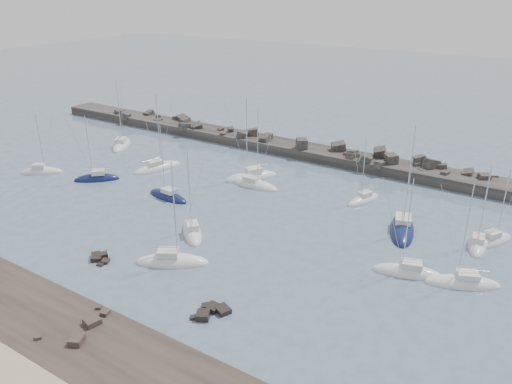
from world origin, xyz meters
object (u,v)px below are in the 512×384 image
at_px(sailboat_0, 42,172).
at_px(sailboat_11, 462,283).
at_px(sailboat_10, 477,245).
at_px(sailboat_5, 192,232).
at_px(sailboat_13, 168,197).
at_px(sailboat_7, 172,262).
at_px(sailboat_8, 402,230).
at_px(sailboat_6, 251,177).
at_px(sailboat_2, 97,179).
at_px(sailboat_3, 158,168).
at_px(sailboat_1, 122,145).
at_px(sailboat_14, 363,200).
at_px(sailboat_12, 493,241).
at_px(sailboat_4, 254,185).
at_px(sailboat_9, 407,273).

height_order(sailboat_0, sailboat_11, sailboat_11).
bearing_deg(sailboat_10, sailboat_5, -152.39).
xyz_separation_m(sailboat_5, sailboat_13, (-10.68, 7.16, -0.01)).
height_order(sailboat_7, sailboat_8, sailboat_8).
bearing_deg(sailboat_5, sailboat_7, -68.45).
relative_size(sailboat_0, sailboat_6, 0.77).
bearing_deg(sailboat_2, sailboat_3, 62.79).
height_order(sailboat_1, sailboat_14, sailboat_1).
bearing_deg(sailboat_12, sailboat_3, -176.72).
distance_m(sailboat_10, sailboat_14, 18.02).
bearing_deg(sailboat_6, sailboat_14, 3.90).
relative_size(sailboat_5, sailboat_13, 1.00).
height_order(sailboat_2, sailboat_12, sailboat_2).
height_order(sailboat_1, sailboat_10, sailboat_1).
height_order(sailboat_1, sailboat_13, sailboat_1).
distance_m(sailboat_3, sailboat_12, 54.71).
height_order(sailboat_0, sailboat_1, sailboat_1).
distance_m(sailboat_4, sailboat_11, 36.69).
distance_m(sailboat_5, sailboat_10, 36.42).
bearing_deg(sailboat_2, sailboat_11, 0.52).
relative_size(sailboat_4, sailboat_9, 1.10).
bearing_deg(sailboat_9, sailboat_3, 168.11).
relative_size(sailboat_4, sailboat_10, 1.22).
bearing_deg(sailboat_14, sailboat_10, -17.15).
distance_m(sailboat_7, sailboat_12, 40.43).
height_order(sailboat_4, sailboat_9, sailboat_4).
height_order(sailboat_0, sailboat_14, sailboat_0).
distance_m(sailboat_2, sailboat_6, 25.86).
relative_size(sailboat_3, sailboat_14, 1.34).
relative_size(sailboat_8, sailboat_9, 1.27).
xyz_separation_m(sailboat_2, sailboat_7, (28.49, -13.37, -0.00)).
relative_size(sailboat_2, sailboat_7, 0.87).
bearing_deg(sailboat_3, sailboat_11, -9.48).
bearing_deg(sailboat_8, sailboat_13, -165.65).
bearing_deg(sailboat_1, sailboat_5, -30.93).
xyz_separation_m(sailboat_3, sailboat_8, (43.86, 0.09, 0.01)).
bearing_deg(sailboat_9, sailboat_7, -152.03).
distance_m(sailboat_2, sailboat_5, 26.42).
bearing_deg(sailboat_2, sailboat_6, 34.45).
xyz_separation_m(sailboat_12, sailboat_13, (-44.49, -11.67, -0.01)).
bearing_deg(sailboat_6, sailboat_1, 178.64).
distance_m(sailboat_0, sailboat_14, 54.76).
relative_size(sailboat_1, sailboat_13, 1.15).
bearing_deg(sailboat_11, sailboat_10, 92.13).
distance_m(sailboat_3, sailboat_7, 32.86).
xyz_separation_m(sailboat_1, sailboat_4, (33.90, -3.29, -0.02)).
xyz_separation_m(sailboat_4, sailboat_10, (34.45, -1.45, 0.01)).
relative_size(sailboat_5, sailboat_6, 0.83).
distance_m(sailboat_6, sailboat_13, 15.10).
bearing_deg(sailboat_0, sailboat_6, 28.67).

